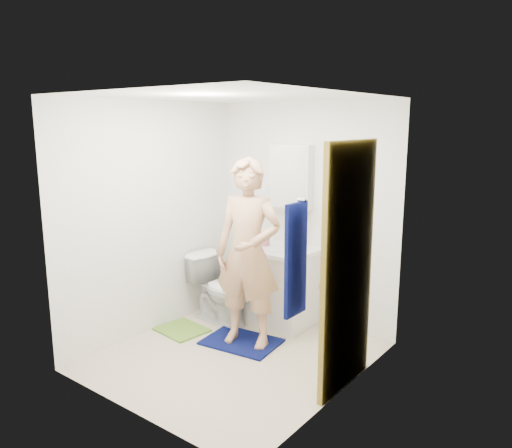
{
  "coord_description": "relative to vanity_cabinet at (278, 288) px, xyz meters",
  "views": [
    {
      "loc": [
        2.83,
        -3.37,
        2.18
      ],
      "look_at": [
        0.06,
        0.25,
        1.25
      ],
      "focal_mm": 35.0,
      "sensor_mm": 36.0,
      "label": 1
    }
  ],
  "objects": [
    {
      "name": "floor",
      "position": [
        0.15,
        -0.91,
        -0.41
      ],
      "size": [
        2.2,
        2.4,
        0.02
      ],
      "primitive_type": "cube",
      "color": "beige",
      "rests_on": "ground"
    },
    {
      "name": "ceiling",
      "position": [
        0.15,
        -0.91,
        2.01
      ],
      "size": [
        2.2,
        2.4,
        0.02
      ],
      "primitive_type": "cube",
      "color": "white",
      "rests_on": "ground"
    },
    {
      "name": "wall_back",
      "position": [
        0.15,
        0.3,
        0.8
      ],
      "size": [
        2.2,
        0.02,
        2.4
      ],
      "primitive_type": "cube",
      "color": "white",
      "rests_on": "ground"
    },
    {
      "name": "wall_front",
      "position": [
        0.15,
        -2.12,
        0.8
      ],
      "size": [
        2.2,
        0.02,
        2.4
      ],
      "primitive_type": "cube",
      "color": "white",
      "rests_on": "ground"
    },
    {
      "name": "wall_left",
      "position": [
        -0.96,
        -0.91,
        0.8
      ],
      "size": [
        0.02,
        2.4,
        2.4
      ],
      "primitive_type": "cube",
      "color": "white",
      "rests_on": "ground"
    },
    {
      "name": "wall_right",
      "position": [
        1.26,
        -0.91,
        0.8
      ],
      "size": [
        0.02,
        2.4,
        2.4
      ],
      "primitive_type": "cube",
      "color": "white",
      "rests_on": "ground"
    },
    {
      "name": "vanity_cabinet",
      "position": [
        0.0,
        0.0,
        0.0
      ],
      "size": [
        0.75,
        0.55,
        0.8
      ],
      "primitive_type": "cube",
      "color": "white",
      "rests_on": "floor"
    },
    {
      "name": "countertop",
      "position": [
        0.0,
        0.0,
        0.43
      ],
      "size": [
        0.79,
        0.59,
        0.05
      ],
      "primitive_type": "cube",
      "color": "white",
      "rests_on": "vanity_cabinet"
    },
    {
      "name": "sink_basin",
      "position": [
        0.0,
        0.0,
        0.44
      ],
      "size": [
        0.4,
        0.4,
        0.03
      ],
      "primitive_type": "cylinder",
      "color": "white",
      "rests_on": "countertop"
    },
    {
      "name": "faucet",
      "position": [
        0.0,
        0.18,
        0.51
      ],
      "size": [
        0.03,
        0.03,
        0.12
      ],
      "primitive_type": "cylinder",
      "color": "silver",
      "rests_on": "countertop"
    },
    {
      "name": "medicine_cabinet",
      "position": [
        0.0,
        0.22,
        1.2
      ],
      "size": [
        0.5,
        0.12,
        0.7
      ],
      "primitive_type": "cube",
      "color": "white",
      "rests_on": "wall_back"
    },
    {
      "name": "mirror_panel",
      "position": [
        0.0,
        0.16,
        1.2
      ],
      "size": [
        0.46,
        0.01,
        0.66
      ],
      "primitive_type": "cube",
      "color": "white",
      "rests_on": "wall_back"
    },
    {
      "name": "door",
      "position": [
        1.22,
        -0.76,
        0.62
      ],
      "size": [
        0.05,
        0.8,
        2.05
      ],
      "primitive_type": "cube",
      "color": "olive",
      "rests_on": "ground"
    },
    {
      "name": "door_knob",
      "position": [
        1.18,
        -1.08,
        0.55
      ],
      "size": [
        0.07,
        0.07,
        0.07
      ],
      "primitive_type": "sphere",
      "color": "gold",
      "rests_on": "door"
    },
    {
      "name": "towel",
      "position": [
        1.18,
        -1.48,
        0.85
      ],
      "size": [
        0.03,
        0.24,
        0.8
      ],
      "primitive_type": "cube",
      "color": "#070F4A",
      "rests_on": "wall_right"
    },
    {
      "name": "towel_hook",
      "position": [
        1.22,
        -1.48,
        1.27
      ],
      "size": [
        0.06,
        0.02,
        0.02
      ],
      "primitive_type": "cylinder",
      "rotation": [
        0.0,
        1.57,
        0.0
      ],
      "color": "silver",
      "rests_on": "wall_right"
    },
    {
      "name": "toilet",
      "position": [
        -0.52,
        -0.35,
        -0.03
      ],
      "size": [
        0.77,
        0.48,
        0.75
      ],
      "primitive_type": "imported",
      "rotation": [
        0.0,
        0.0,
        1.48
      ],
      "color": "white",
      "rests_on": "floor"
    },
    {
      "name": "bath_mat",
      "position": [
        0.01,
        -0.66,
        -0.39
      ],
      "size": [
        0.79,
        0.61,
        0.02
      ],
      "primitive_type": "cube",
      "rotation": [
        0.0,
        0.0,
        0.13
      ],
      "color": "#070F4A",
      "rests_on": "floor"
    },
    {
      "name": "green_rug",
      "position": [
        -0.68,
        -0.81,
        -0.39
      ],
      "size": [
        0.55,
        0.48,
        0.02
      ],
      "primitive_type": "cube",
      "rotation": [
        0.0,
        0.0,
        -0.12
      ],
      "color": "olive",
      "rests_on": "floor"
    },
    {
      "name": "soap_dispenser",
      "position": [
        -0.16,
        -0.02,
        0.53
      ],
      "size": [
        0.09,
        0.09,
        0.17
      ],
      "primitive_type": "imported",
      "rotation": [
        0.0,
        0.0,
        0.19
      ],
      "color": "#C95D75",
      "rests_on": "countertop"
    },
    {
      "name": "toothbrush_cup",
      "position": [
        0.16,
        0.09,
        0.5
      ],
      "size": [
        0.14,
        0.14,
        0.09
      ],
      "primitive_type": "imported",
      "rotation": [
        0.0,
        0.0,
        -0.18
      ],
      "color": "#813D86",
      "rests_on": "countertop"
    },
    {
      "name": "man",
      "position": [
        0.09,
        -0.64,
        0.54
      ],
      "size": [
        0.76,
        0.59,
        1.84
      ],
      "primitive_type": "imported",
      "rotation": [
        0.0,
        0.0,
        0.25
      ],
      "color": "tan",
      "rests_on": "bath_mat"
    }
  ]
}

